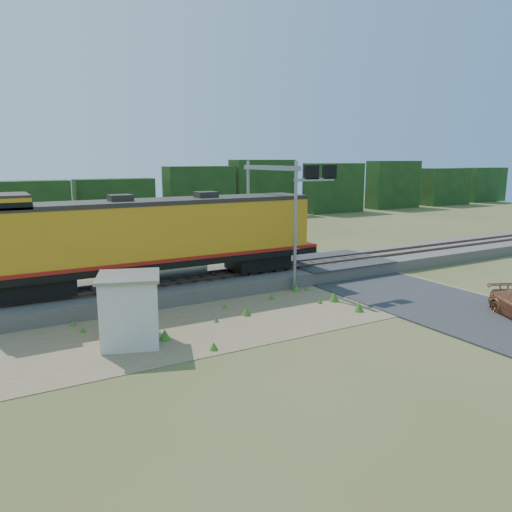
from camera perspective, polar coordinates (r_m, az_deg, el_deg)
ground at (r=26.07m, az=4.86°, el=-6.11°), size 140.00×140.00×0.00m
ballast at (r=30.90m, az=-1.48°, el=-2.58°), size 70.00×5.00×0.80m
rails at (r=30.79m, az=-1.48°, el=-1.71°), size 70.00×1.54×0.16m
dirt_shoulder at (r=25.44m, az=0.48°, el=-6.48°), size 26.00×8.00×0.03m
road at (r=30.96m, az=14.80°, el=-3.52°), size 7.00×66.00×0.86m
tree_line_north at (r=60.32m, az=-16.24°, el=6.22°), size 130.00×3.00×6.50m
weed_clumps at (r=24.42m, az=-2.10°, el=-7.28°), size 15.00×6.20×0.56m
locomotive at (r=28.11m, az=-11.70°, el=2.21°), size 19.71×3.01×5.08m
shed at (r=21.54m, az=-14.22°, el=-5.92°), size 3.20×3.20×2.98m
signal_gantry at (r=30.70m, az=2.93°, el=7.23°), size 3.00×6.20×7.57m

